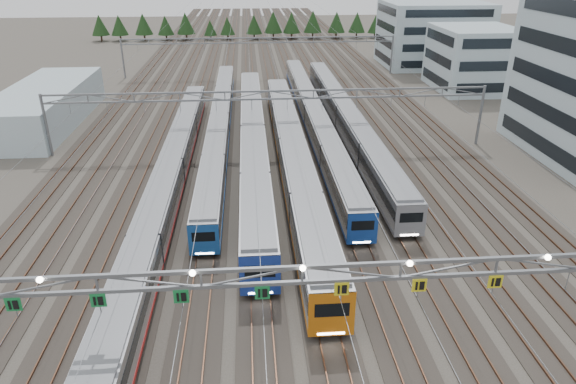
{
  "coord_description": "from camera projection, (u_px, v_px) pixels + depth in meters",
  "views": [
    {
      "loc": [
        -2.67,
        -23.8,
        23.57
      ],
      "look_at": [
        0.71,
        19.06,
        3.5
      ],
      "focal_mm": 32.0,
      "sensor_mm": 36.0,
      "label": 1
    }
  ],
  "objects": [
    {
      "name": "ground",
      "position": [
        301.0,
        374.0,
        31.66
      ],
      "size": [
        400.0,
        400.0,
        0.0
      ],
      "primitive_type": "plane",
      "color": "#47423A",
      "rests_on": "ground"
    },
    {
      "name": "track_bed",
      "position": [
        258.0,
        56.0,
        121.36
      ],
      "size": [
        54.0,
        260.0,
        5.42
      ],
      "color": "#2D2823",
      "rests_on": "ground"
    },
    {
      "name": "train_a",
      "position": [
        171.0,
        172.0,
        55.53
      ],
      "size": [
        2.72,
        65.8,
        3.54
      ],
      "color": "black",
      "rests_on": "ground"
    },
    {
      "name": "train_b",
      "position": [
        220.0,
        123.0,
        71.71
      ],
      "size": [
        2.61,
        64.94,
        3.39
      ],
      "color": "black",
      "rests_on": "ground"
    },
    {
      "name": "train_c",
      "position": [
        253.0,
        138.0,
        65.01
      ],
      "size": [
        3.05,
        61.66,
        3.98
      ],
      "color": "black",
      "rests_on": "ground"
    },
    {
      "name": "train_d",
      "position": [
        292.0,
        152.0,
        60.35
      ],
      "size": [
        3.1,
        60.33,
        4.04
      ],
      "color": "black",
      "rests_on": "ground"
    },
    {
      "name": "train_e",
      "position": [
        313.0,
        116.0,
        74.92
      ],
      "size": [
        2.7,
        68.51,
        3.52
      ],
      "color": "black",
      "rests_on": "ground"
    },
    {
      "name": "train_f",
      "position": [
        346.0,
        117.0,
        73.96
      ],
      "size": [
        2.83,
        63.96,
        3.69
      ],
      "color": "black",
      "rests_on": "ground"
    },
    {
      "name": "gantry_near",
      "position": [
        302.0,
        279.0,
        28.55
      ],
      "size": [
        56.36,
        0.61,
        8.08
      ],
      "color": "slate",
      "rests_on": "ground"
    },
    {
      "name": "gantry_mid",
      "position": [
        270.0,
        102.0,
        65.09
      ],
      "size": [
        56.36,
        0.36,
        8.0
      ],
      "color": "slate",
      "rests_on": "ground"
    },
    {
      "name": "gantry_far",
      "position": [
        259.0,
        45.0,
        105.74
      ],
      "size": [
        56.36,
        0.36,
        8.0
      ],
      "color": "slate",
      "rests_on": "ground"
    },
    {
      "name": "depot_bldg_mid",
      "position": [
        474.0,
        59.0,
        95.81
      ],
      "size": [
        14.0,
        16.0,
        11.32
      ],
      "primitive_type": "cube",
      "color": "#ADC7CF",
      "rests_on": "ground"
    },
    {
      "name": "depot_bldg_north",
      "position": [
        432.0,
        34.0,
        116.37
      ],
      "size": [
        22.0,
        18.0,
        13.78
      ],
      "primitive_type": "cube",
      "color": "#ADC7CF",
      "rests_on": "ground"
    },
    {
      "name": "west_shed",
      "position": [
        45.0,
        106.0,
        77.14
      ],
      "size": [
        10.0,
        30.0,
        5.46
      ],
      "primitive_type": "cube",
      "color": "#ADC7CF",
      "rests_on": "ground"
    },
    {
      "name": "treeline",
      "position": [
        273.0,
        24.0,
        152.82
      ],
      "size": [
        106.4,
        5.6,
        7.02
      ],
      "color": "#332114",
      "rests_on": "ground"
    }
  ]
}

